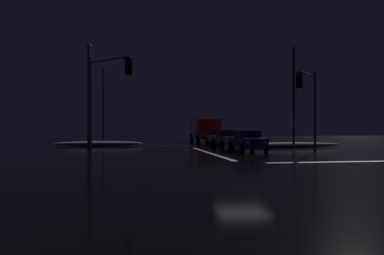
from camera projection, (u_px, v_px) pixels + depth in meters
name	position (u px, v px, depth m)	size (l,w,h in m)	color
ground	(242.00, 164.00, 18.51)	(120.00, 120.00, 0.10)	black
stop_line_north	(210.00, 153.00, 26.19)	(0.35, 13.30, 0.01)	white
centre_line_ns	(186.00, 145.00, 37.64)	(22.00, 0.15, 0.01)	yellow
snow_bank_left_curb	(99.00, 144.00, 36.42)	(8.65, 1.50, 0.48)	white
snow_bank_right_curb	(288.00, 145.00, 33.67)	(10.24, 1.50, 0.47)	white
sedan_blue	(247.00, 141.00, 28.52)	(2.02, 4.33, 1.57)	navy
sedan_gray	(227.00, 138.00, 34.09)	(2.02, 4.33, 1.57)	slate
sedan_white	(218.00, 137.00, 39.29)	(2.02, 4.33, 1.57)	silver
box_truck	(204.00, 128.00, 46.47)	(2.68, 8.28, 3.08)	red
traffic_signal_ne	(308.00, 96.00, 26.72)	(2.70, 2.70, 5.92)	#4C4C51
traffic_signal_nw	(106.00, 87.00, 24.38)	(2.89, 2.89, 6.53)	#4C4C51
streetlamp_left_far	(103.00, 98.00, 46.07)	(0.44, 0.44, 9.54)	#424247
streetlamp_right_near	(294.00, 88.00, 33.17)	(0.44, 0.44, 9.23)	#424247
streetlamp_left_near	(89.00, 88.00, 30.28)	(0.44, 0.44, 8.69)	#424247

